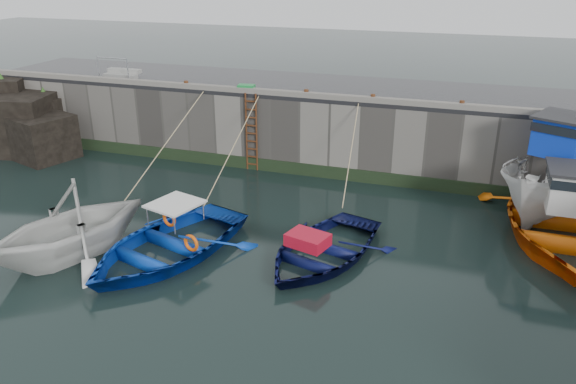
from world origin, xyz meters
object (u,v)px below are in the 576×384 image
(boat_near_navy, at_px, (322,256))
(bollard_d, at_px, (373,98))
(fish_crate, at_px, (246,88))
(boat_near_blue, at_px, (167,254))
(bollard_a, at_px, (186,84))
(boat_far_orange, at_px, (563,221))
(bollard_b, at_px, (242,88))
(boat_near_white, at_px, (73,255))
(bollard_c, at_px, (306,93))
(ladder, at_px, (251,133))
(boat_far_white, at_px, (557,182))
(bollard_e, at_px, (462,105))

(boat_near_navy, relative_size, bollard_d, 17.59)
(boat_near_navy, xyz_separation_m, fish_crate, (-5.03, 6.58, 3.30))
(boat_near_blue, relative_size, bollard_d, 20.34)
(bollard_a, bearing_deg, bollard_d, 0.00)
(boat_near_navy, bearing_deg, fish_crate, 142.92)
(boat_near_blue, distance_m, bollard_d, 9.66)
(boat_far_orange, distance_m, bollard_b, 12.64)
(boat_near_white, height_order, bollard_a, bollard_a)
(bollard_c, distance_m, bollard_d, 2.60)
(fish_crate, xyz_separation_m, bollard_a, (-2.67, -0.05, -0.00))
(ladder, relative_size, boat_near_blue, 0.56)
(ladder, relative_size, bollard_b, 11.43)
(boat_far_orange, distance_m, bollard_a, 15.03)
(bollard_a, xyz_separation_m, bollard_c, (5.20, 0.00, 0.00))
(boat_far_orange, bearing_deg, boat_near_white, -156.31)
(boat_near_blue, height_order, bollard_b, bollard_b)
(boat_near_blue, relative_size, bollard_c, 20.34)
(boat_near_blue, xyz_separation_m, boat_far_white, (11.12, 6.95, 1.09))
(ladder, xyz_separation_m, boat_far_orange, (11.50, -2.48, -1.09))
(ladder, distance_m, boat_far_orange, 11.81)
(ladder, xyz_separation_m, bollard_a, (-3.00, 0.34, 1.71))
(fish_crate, bearing_deg, boat_near_blue, -91.82)
(bollard_d, bearing_deg, boat_near_white, -128.85)
(boat_far_white, bearing_deg, bollard_e, -170.40)
(boat_far_white, relative_size, bollard_b, 25.62)
(boat_far_white, relative_size, boat_far_orange, 0.96)
(ladder, bearing_deg, boat_near_navy, -52.80)
(boat_near_blue, bearing_deg, boat_near_white, -144.43)
(fish_crate, distance_m, bollard_e, 8.33)
(ladder, height_order, bollard_e, bollard_e)
(bollard_b, bearing_deg, boat_far_white, -4.49)
(boat_far_orange, relative_size, bollard_b, 26.68)
(fish_crate, bearing_deg, bollard_d, -6.93)
(boat_far_orange, height_order, bollard_b, boat_far_orange)
(boat_near_navy, bearing_deg, bollard_a, 155.23)
(boat_near_white, distance_m, bollard_e, 13.95)
(boat_near_white, bearing_deg, bollard_e, 64.06)
(boat_far_white, height_order, bollard_e, boat_far_white)
(fish_crate, bearing_deg, bollard_e, -6.71)
(boat_near_navy, height_order, bollard_e, bollard_e)
(boat_near_white, bearing_deg, ladder, 98.32)
(boat_near_navy, relative_size, fish_crate, 7.46)
(boat_near_white, bearing_deg, bollard_b, 101.95)
(boat_near_navy, distance_m, boat_far_orange, 7.76)
(bollard_a, relative_size, bollard_e, 1.00)
(boat_far_orange, xyz_separation_m, bollard_b, (-12.00, 2.82, 2.80))
(boat_near_navy, distance_m, bollard_c, 7.74)
(boat_near_blue, xyz_separation_m, bollard_e, (7.70, 7.89, 3.30))
(boat_far_white, bearing_deg, ladder, -158.12)
(bollard_a, bearing_deg, fish_crate, 1.07)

